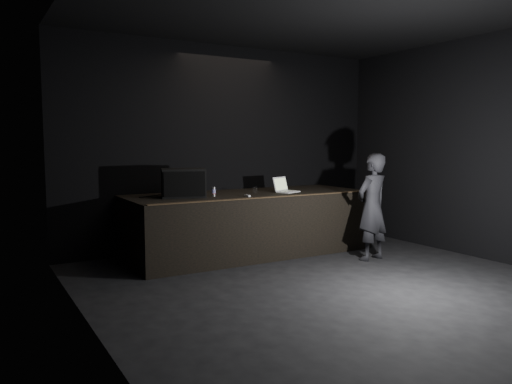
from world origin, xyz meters
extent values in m
plane|color=black|center=(0.00, 0.00, 0.00)|extent=(7.00, 7.00, 0.00)
cube|color=black|center=(0.00, 3.50, 1.75)|extent=(6.00, 0.10, 3.50)
cube|color=black|center=(-3.00, 0.00, 1.75)|extent=(0.10, 7.00, 3.50)
cube|color=black|center=(0.00, 2.73, 0.50)|extent=(4.00, 1.50, 1.00)
cube|color=brown|center=(0.00, 2.02, 1.01)|extent=(3.92, 0.10, 0.01)
cube|color=black|center=(-1.15, 2.72, 1.22)|extent=(0.76, 0.63, 0.43)
cube|color=black|center=(-1.22, 2.49, 1.22)|extent=(0.59, 0.21, 0.37)
cylinder|color=black|center=(-1.35, 3.15, 1.01)|extent=(0.85, 0.44, 0.02)
cube|color=silver|center=(0.63, 2.51, 1.01)|extent=(0.43, 0.37, 0.02)
cube|color=silver|center=(0.63, 2.51, 1.02)|extent=(0.34, 0.25, 0.00)
cube|color=silver|center=(0.57, 2.66, 1.13)|extent=(0.36, 0.21, 0.23)
cube|color=#BAED45|center=(0.57, 2.65, 1.13)|extent=(0.32, 0.17, 0.19)
cylinder|color=silver|center=(-0.71, 2.57, 1.07)|extent=(0.06, 0.06, 0.15)
cylinder|color=#1D1A94|center=(-0.71, 2.57, 1.08)|extent=(0.06, 0.06, 0.06)
cylinder|color=#9D2E0E|center=(-0.71, 2.57, 1.04)|extent=(0.06, 0.06, 0.01)
cylinder|color=white|center=(0.09, 2.68, 1.05)|extent=(0.08, 0.08, 0.10)
cube|color=white|center=(-0.27, 2.28, 1.01)|extent=(0.04, 0.15, 0.03)
imported|color=black|center=(1.43, 1.36, 0.83)|extent=(0.66, 0.49, 1.67)
camera|label=1|loc=(-3.99, -4.37, 1.84)|focal=35.00mm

